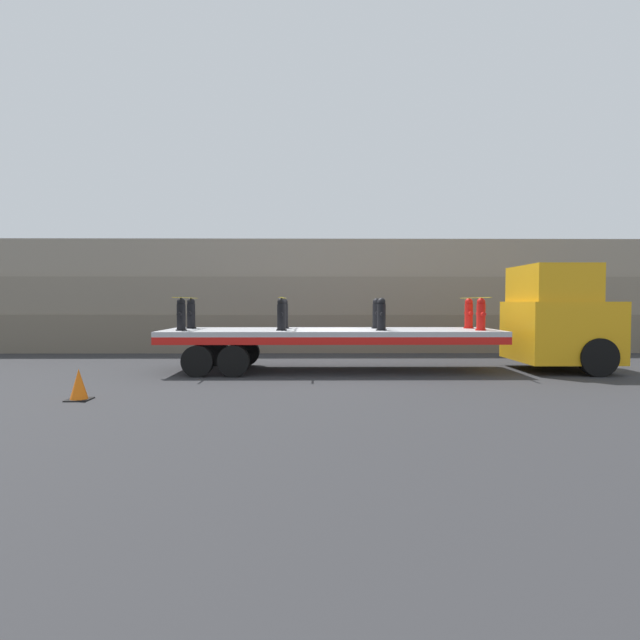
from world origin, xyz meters
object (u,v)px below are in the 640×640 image
at_px(fire_hydrant_red_near_3, 481,315).
at_px(traffic_cone, 79,385).
at_px(fire_hydrant_black_near_1, 281,315).
at_px(fire_hydrant_black_far_1, 284,314).
at_px(truck_cab, 561,319).
at_px(fire_hydrant_red_far_3, 469,314).
at_px(flatbed_trailer, 311,337).
at_px(fire_hydrant_black_near_0, 181,315).
at_px(fire_hydrant_black_far_2, 377,314).
at_px(fire_hydrant_black_far_0, 191,314).
at_px(fire_hydrant_black_near_2, 381,315).

xyz_separation_m(fire_hydrant_red_near_3, traffic_cone, (-9.34, -3.71, -1.32)).
height_order(fire_hydrant_black_near_1, fire_hydrant_black_far_1, same).
xyz_separation_m(truck_cab, fire_hydrant_red_far_3, (-2.50, 0.55, 0.15)).
xyz_separation_m(fire_hydrant_black_near_1, fire_hydrant_red_near_3, (5.51, 0.00, 0.00)).
bearing_deg(flatbed_trailer, fire_hydrant_black_near_0, -171.25).
relative_size(fire_hydrant_red_far_3, traffic_cone, 1.42).
distance_m(fire_hydrant_black_far_1, fire_hydrant_black_far_2, 2.76).
bearing_deg(truck_cab, fire_hydrant_red_near_3, -167.67).
bearing_deg(fire_hydrant_black_near_1, fire_hydrant_red_far_3, 11.22).
bearing_deg(fire_hydrant_black_near_0, fire_hydrant_black_far_0, 90.00).
xyz_separation_m(fire_hydrant_black_near_0, fire_hydrant_red_far_3, (8.27, 1.09, 0.00)).
relative_size(fire_hydrant_black_far_1, fire_hydrant_black_near_2, 1.00).
bearing_deg(fire_hydrant_black_far_0, fire_hydrant_red_near_3, -7.53).
bearing_deg(fire_hydrant_red_far_3, fire_hydrant_black_near_2, -158.37).
xyz_separation_m(fire_hydrant_black_far_1, fire_hydrant_red_near_3, (5.51, -1.09, 0.00)).
height_order(fire_hydrant_black_near_0, traffic_cone, fire_hydrant_black_near_0).
relative_size(truck_cab, traffic_cone, 4.76).
relative_size(fire_hydrant_black_near_0, fire_hydrant_black_near_2, 1.00).
xyz_separation_m(fire_hydrant_black_far_0, fire_hydrant_black_near_2, (5.51, -1.09, 0.00)).
bearing_deg(fire_hydrant_black_near_2, fire_hydrant_red_near_3, 0.00).
distance_m(fire_hydrant_black_far_1, fire_hydrant_black_near_2, 2.96).
relative_size(fire_hydrant_black_near_1, fire_hydrant_black_far_2, 1.00).
distance_m(fire_hydrant_black_far_2, traffic_cone, 8.25).
relative_size(flatbed_trailer, fire_hydrant_red_near_3, 10.52).
distance_m(fire_hydrant_black_near_2, fire_hydrant_black_far_2, 1.09).
bearing_deg(traffic_cone, fire_hydrant_red_far_3, 27.20).
distance_m(fire_hydrant_black_far_2, fire_hydrant_red_far_3, 2.76).
bearing_deg(fire_hydrant_red_near_3, fire_hydrant_black_near_0, 180.00).
bearing_deg(fire_hydrant_black_near_2, flatbed_trailer, 164.43).
bearing_deg(fire_hydrant_black_far_1, flatbed_trailer, -34.52).
xyz_separation_m(fire_hydrant_black_near_2, traffic_cone, (-6.58, -3.71, -1.32)).
bearing_deg(fire_hydrant_black_near_1, fire_hydrant_black_far_2, 21.63).
relative_size(fire_hydrant_black_far_0, fire_hydrant_red_far_3, 1.00).
height_order(truck_cab, traffic_cone, truck_cab).
bearing_deg(fire_hydrant_black_near_2, fire_hydrant_red_far_3, 21.63).
height_order(fire_hydrant_black_near_0, fire_hydrant_red_far_3, same).
bearing_deg(fire_hydrant_black_near_2, truck_cab, 5.94).
xyz_separation_m(fire_hydrant_black_far_2, fire_hydrant_red_far_3, (2.76, 0.00, 0.00)).
distance_m(truck_cab, fire_hydrant_black_far_1, 8.03).
distance_m(fire_hydrant_black_near_0, fire_hydrant_red_near_3, 8.27).
distance_m(fire_hydrant_black_near_0, fire_hydrant_black_far_1, 2.96).
relative_size(fire_hydrant_black_near_2, fire_hydrant_red_near_3, 1.00).
relative_size(fire_hydrant_black_near_0, fire_hydrant_black_near_1, 1.00).
xyz_separation_m(fire_hydrant_black_near_1, fire_hydrant_black_far_2, (2.76, 1.09, 0.00)).
xyz_separation_m(flatbed_trailer, fire_hydrant_black_far_0, (-3.55, 0.55, 0.65)).
bearing_deg(fire_hydrant_red_near_3, fire_hydrant_black_near_1, 180.00).
xyz_separation_m(truck_cab, traffic_cone, (-11.83, -4.25, -1.17)).
distance_m(truck_cab, fire_hydrant_black_near_2, 5.28).
xyz_separation_m(fire_hydrant_black_far_0, fire_hydrant_black_near_1, (2.76, -1.09, 0.00)).
height_order(fire_hydrant_red_near_3, fire_hydrant_red_far_3, same).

